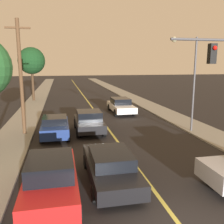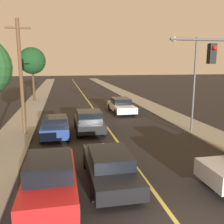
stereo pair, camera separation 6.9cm
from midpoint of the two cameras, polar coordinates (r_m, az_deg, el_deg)
The scene contains 11 objects.
road_surface at distance 42.37m, azimuth -6.99°, elevation 4.28°, with size 10.85×80.00×0.01m.
sidewalk_left at distance 42.35m, azimuth -16.05°, elevation 4.00°, with size 2.50×80.00×0.12m.
sidewalk_right at distance 43.41m, azimuth 1.85°, elevation 4.59°, with size 2.50×80.00×0.12m.
car_near_lane_front at distance 10.71m, azimuth -0.58°, elevation -12.09°, with size 1.96×4.92×1.37m.
car_near_lane_second at distance 18.14m, azimuth -5.39°, elevation -2.11°, with size 2.02×4.34×1.59m.
car_outer_lane_front at distance 9.56m, azimuth -13.98°, elevation -14.55°, with size 1.93×4.71×1.68m.
car_outer_lane_second at distance 17.25m, azimuth -12.99°, elevation -3.24°, with size 1.89×3.99×1.45m.
car_far_oncoming at distance 25.15m, azimuth 1.95°, elevation 1.53°, with size 2.05×5.07×1.50m.
streetlamp_right at distance 18.30m, azimuth 17.00°, elevation 8.91°, with size 1.91×0.36×6.58m.
utility_pole_left at distance 17.95m, azimuth -20.24°, elevation 7.80°, with size 1.60×0.24×7.67m.
tree_left_far at distance 34.26m, azimuth -17.98°, elevation 11.04°, with size 3.42×3.42×6.86m.
Camera 1 is at (-3.44, -5.94, 4.91)m, focal length 40.00 mm.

